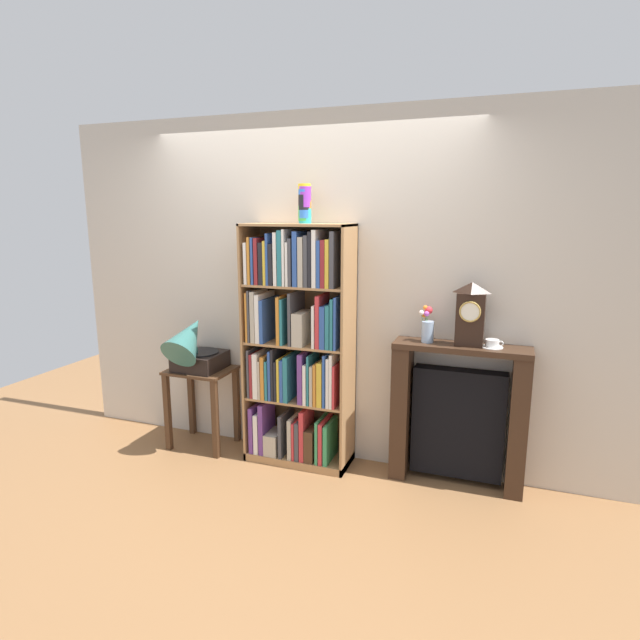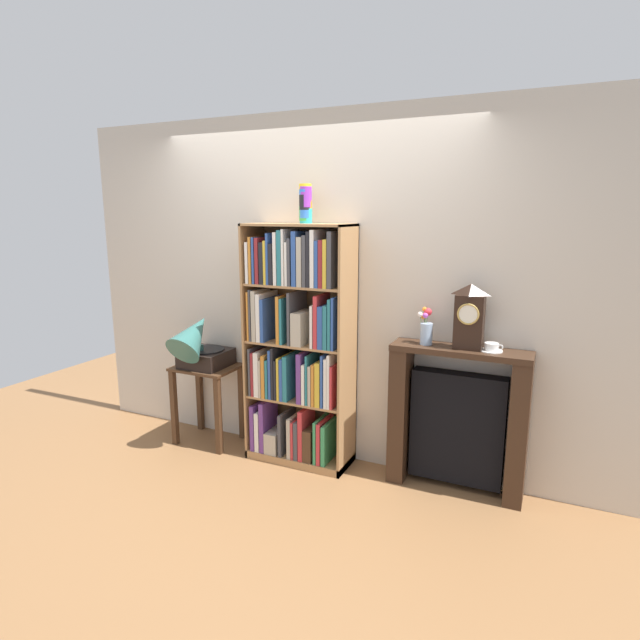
# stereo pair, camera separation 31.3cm
# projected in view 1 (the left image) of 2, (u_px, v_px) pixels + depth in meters

# --- Properties ---
(ground_plane) EXTENTS (7.46, 6.40, 0.02)m
(ground_plane) POSITION_uv_depth(u_px,v_px,m) (297.00, 464.00, 4.02)
(ground_plane) COLOR brown
(wall_back) EXTENTS (4.46, 0.08, 2.61)m
(wall_back) POSITION_uv_depth(u_px,v_px,m) (329.00, 291.00, 3.95)
(wall_back) COLOR beige
(wall_back) RESTS_ON ground
(bookshelf) EXTENTS (0.80, 0.35, 1.81)m
(bookshelf) POSITION_uv_depth(u_px,v_px,m) (297.00, 349.00, 3.88)
(bookshelf) COLOR #A87A4C
(bookshelf) RESTS_ON ground
(cup_stack) EXTENTS (0.09, 0.09, 0.27)m
(cup_stack) POSITION_uv_depth(u_px,v_px,m) (305.00, 204.00, 3.68)
(cup_stack) COLOR #28B2B7
(cup_stack) RESTS_ON bookshelf
(side_table_left) EXTENTS (0.50, 0.40, 0.65)m
(side_table_left) POSITION_uv_depth(u_px,v_px,m) (202.00, 390.00, 4.23)
(side_table_left) COLOR #472D1C
(side_table_left) RESTS_ON ground
(gramophone) EXTENTS (0.35, 0.55, 0.52)m
(gramophone) POSITION_uv_depth(u_px,v_px,m) (193.00, 346.00, 4.07)
(gramophone) COLOR black
(gramophone) RESTS_ON side_table_left
(fireplace_mantel) EXTENTS (0.91, 0.25, 1.01)m
(fireplace_mantel) POSITION_uv_depth(u_px,v_px,m) (458.00, 416.00, 3.64)
(fireplace_mantel) COLOR #382316
(fireplace_mantel) RESTS_ON ground
(mantel_clock) EXTENTS (0.18, 0.13, 0.43)m
(mantel_clock) POSITION_uv_depth(u_px,v_px,m) (471.00, 314.00, 3.46)
(mantel_clock) COLOR black
(mantel_clock) RESTS_ON fireplace_mantel
(flower_vase) EXTENTS (0.11, 0.11, 0.25)m
(flower_vase) POSITION_uv_depth(u_px,v_px,m) (427.00, 326.00, 3.58)
(flower_vase) COLOR #99B2D1
(flower_vase) RESTS_ON fireplace_mantel
(teacup_with_saucer) EXTENTS (0.14, 0.14, 0.05)m
(teacup_with_saucer) POSITION_uv_depth(u_px,v_px,m) (492.00, 344.00, 3.45)
(teacup_with_saucer) COLOR white
(teacup_with_saucer) RESTS_ON fireplace_mantel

